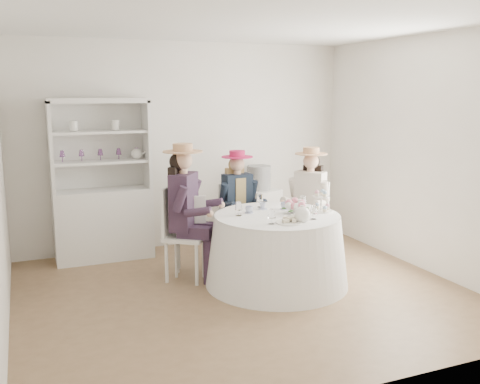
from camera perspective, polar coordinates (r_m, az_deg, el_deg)
name	(u,v)px	position (r m, az deg, el deg)	size (l,w,h in m)	color
ground	(244,293)	(5.66, 0.39, -10.68)	(4.50, 4.50, 0.00)	brown
ceiling	(244,23)	(5.31, 0.43, 17.59)	(4.50, 4.50, 0.00)	white
wall_back	(186,145)	(7.19, -5.77, 4.96)	(4.50, 4.50, 0.00)	silver
wall_front	(362,202)	(3.58, 12.85, -1.06)	(4.50, 4.50, 0.00)	silver
wall_right	(424,154)	(6.52, 19.02, 3.84)	(4.50, 4.50, 0.00)	silver
tea_table	(277,250)	(5.80, 3.94, -6.16)	(1.54, 1.54, 0.77)	white
hutch	(103,203)	(6.81, -14.43, -1.15)	(1.30, 0.76, 1.98)	silver
side_table	(259,215)	(7.42, 1.99, -2.51)	(0.47, 0.47, 0.73)	silver
hatbox	(259,178)	(7.32, 2.02, 1.54)	(0.33, 0.33, 0.33)	black
guest_left	(186,204)	(5.85, -5.78, -1.29)	(0.65, 0.62, 1.51)	silver
guest_mid	(238,198)	(6.57, -0.22, -0.67)	(0.50, 0.51, 1.35)	silver
guest_right	(309,197)	(6.61, 7.40, -0.52)	(0.60, 0.58, 1.40)	silver
spare_chair	(190,232)	(6.06, -5.34, -4.27)	(0.50, 0.50, 0.94)	silver
teacup_a	(249,210)	(5.76, 0.98, -1.93)	(0.08, 0.08, 0.07)	white
teacup_b	(263,206)	(5.94, 2.46, -1.54)	(0.07, 0.07, 0.07)	white
teacup_c	(285,206)	(5.96, 4.78, -1.52)	(0.09, 0.09, 0.07)	white
flower_bowl	(297,211)	(5.80, 6.10, -1.99)	(0.20, 0.20, 0.05)	white
flower_arrangement	(296,205)	(5.73, 5.98, -1.36)	(0.21, 0.20, 0.08)	pink
table_teapot	(302,215)	(5.40, 6.65, -2.40)	(0.24, 0.17, 0.18)	white
sandwich_plate	(289,221)	(5.35, 5.29, -3.14)	(0.27, 0.27, 0.06)	white
cupcake_stand	(321,204)	(5.90, 8.64, -1.25)	(0.24, 0.24, 0.23)	white
stemware_set	(277,208)	(5.69, 3.99, -1.69)	(0.86, 0.83, 0.15)	white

